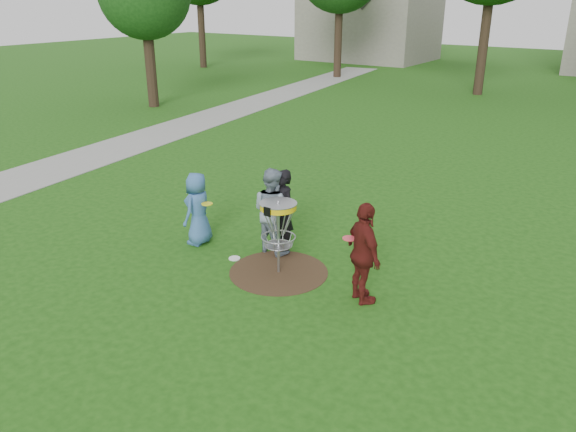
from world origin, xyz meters
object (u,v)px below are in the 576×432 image
Objects in this scene: player_grey at (272,210)px; disc_golf_basket at (278,220)px; player_black at (283,211)px; player_blue at (198,209)px; player_maroon at (364,254)px.

player_grey is 1.22× the size of disc_golf_basket.
player_black is 1.19× the size of disc_golf_basket.
player_blue is 1.07× the size of disc_golf_basket.
player_grey is at bearing 132.89° from disc_golf_basket.
player_blue is 0.90× the size of player_black.
disc_golf_basket is (0.47, -0.80, 0.19)m from player_black.
player_black is 2.36m from player_maroon.
player_blue is 3.80m from player_maroon.
player_black is at bearing 120.47° from disc_golf_basket.
player_grey is 2.48m from player_maroon.
player_grey is 0.98× the size of player_maroon.
player_grey reaches higher than disc_golf_basket.
player_maroon is 1.24× the size of disc_golf_basket.
player_black is at bearing 15.36° from player_maroon.
disc_golf_basket is at bearing 139.68° from player_grey.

